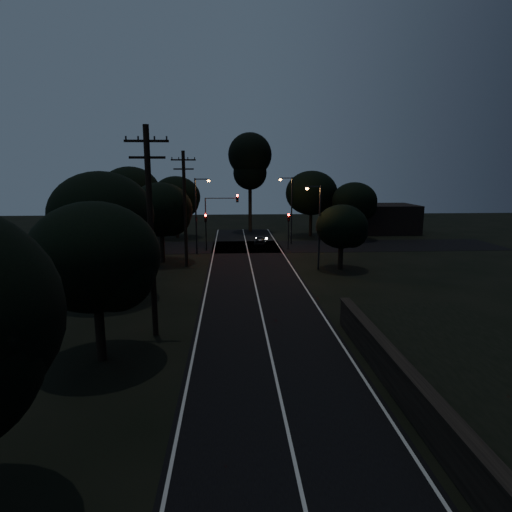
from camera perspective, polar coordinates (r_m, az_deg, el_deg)
road_surface at (r=39.37m, az=-0.62°, el=-1.53°), size 60.00×70.00×0.03m
utility_pole_mid at (r=22.80m, az=-13.86°, el=3.38°), size 2.20×0.30×11.00m
utility_pole_far at (r=39.57m, az=-9.47°, el=6.41°), size 2.20×0.30×10.50m
tree_left_b at (r=20.38m, az=-20.25°, el=-0.49°), size 5.86×5.86×7.45m
tree_left_c at (r=30.42m, az=-19.48°, el=4.82°), size 6.92×6.92×8.74m
tree_left_d at (r=41.76m, az=-12.32°, el=5.87°), size 6.07×6.07×7.70m
tree_far_nw at (r=57.61m, az=-10.40°, el=7.61°), size 6.38×6.38×8.08m
tree_far_w at (r=54.45m, az=-16.18°, el=7.99°), size 7.27×7.27×9.27m
tree_far_ne at (r=58.23m, az=7.66°, el=8.18°), size 6.94×6.94×8.77m
tree_far_e at (r=56.58m, az=13.18°, el=6.95°), size 5.78×5.78×7.34m
tree_right_a at (r=38.78m, az=11.62°, el=3.71°), size 4.59×4.59×5.84m
tall_pine at (r=62.30m, az=-0.81°, el=12.58°), size 6.19×6.19×14.08m
building_left at (r=62.28m, az=-20.40°, el=4.56°), size 10.00×8.00×4.40m
building_right at (r=64.42m, az=16.50°, el=4.82°), size 9.00×7.00×4.00m
signal_left at (r=47.65m, az=-6.70°, el=4.09°), size 0.28×0.35×4.10m
signal_right at (r=48.01m, az=4.35°, el=4.19°), size 0.28×0.35×4.10m
signal_mast at (r=47.43m, az=-4.70°, el=5.93°), size 3.70×0.35×6.25m
streetlight_a at (r=45.53m, az=-7.79°, el=6.01°), size 1.66×0.26×8.00m
streetlight_b at (r=51.88m, az=4.56°, el=6.71°), size 1.66×0.26×8.00m
streetlight_c at (r=38.26m, az=8.23°, el=4.58°), size 1.46×0.26×7.50m
car at (r=51.26m, az=0.60°, el=2.09°), size 1.79×3.40×1.10m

